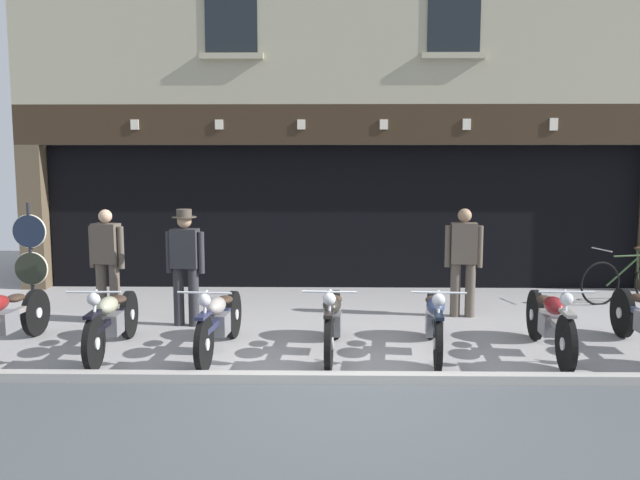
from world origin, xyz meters
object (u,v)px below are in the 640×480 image
object	(u,v)px
motorcycle_right	(550,321)
leaning_bicycle	(627,280)
motorcycle_far_left	(4,318)
tyre_sign_pole	(30,251)
shopkeeper_center	(185,261)
motorcycle_left	(112,320)
salesman_left	(107,259)
motorcycle_center_left	(219,320)
advert_board_near	(511,195)
motorcycle_center_right	(434,320)
motorcycle_center	(333,320)
salesman_right	(464,257)

from	to	relation	value
motorcycle_right	leaning_bicycle	distance (m)	3.68
motorcycle_far_left	tyre_sign_pole	size ratio (longest dim) A/B	1.21
motorcycle_right	shopkeeper_center	bearing A→B (deg)	-13.35
motorcycle_far_left	shopkeeper_center	world-z (taller)	shopkeeper_center
motorcycle_left	salesman_left	bearing A→B (deg)	-71.12
motorcycle_far_left	motorcycle_left	distance (m)	1.37
motorcycle_far_left	motorcycle_left	xyz separation A→B (m)	(1.37, -0.06, -0.00)
motorcycle_far_left	motorcycle_center_left	xyz separation A→B (m)	(2.69, -0.05, -0.00)
motorcycle_far_left	advert_board_near	world-z (taller)	advert_board_near
motorcycle_center_left	motorcycle_right	distance (m)	4.03
motorcycle_far_left	motorcycle_right	xyz separation A→B (m)	(6.72, -0.04, 0.01)
motorcycle_far_left	motorcycle_center_right	world-z (taller)	motorcycle_far_left
salesman_left	shopkeeper_center	world-z (taller)	shopkeeper_center
motorcycle_center_left	salesman_left	bearing A→B (deg)	-37.03
motorcycle_left	motorcycle_far_left	bearing A→B (deg)	-3.18
salesman_left	leaning_bicycle	bearing A→B (deg)	-159.13
motorcycle_far_left	advert_board_near	bearing A→B (deg)	-144.50
shopkeeper_center	advert_board_near	xyz separation A→B (m)	(5.34, 2.91, 0.76)
motorcycle_center	motorcycle_right	size ratio (longest dim) A/B	1.00
motorcycle_right	advert_board_near	size ratio (longest dim) A/B	1.92
motorcycle_far_left	tyre_sign_pole	bearing A→B (deg)	-69.62
salesman_right	leaning_bicycle	xyz separation A→B (m)	(2.89, 0.98, -0.52)
salesman_right	leaning_bicycle	distance (m)	3.09
salesman_right	salesman_left	bearing A→B (deg)	7.20
motorcycle_left	shopkeeper_center	xyz separation A→B (m)	(0.62, 1.39, 0.51)
motorcycle_center	salesman_left	distance (m)	3.79
motorcycle_center	advert_board_near	distance (m)	5.52
motorcycle_center	shopkeeper_center	bearing A→B (deg)	-29.38
motorcycle_center_right	motorcycle_left	bearing A→B (deg)	5.72
motorcycle_right	motorcycle_center_left	bearing A→B (deg)	2.92
motorcycle_right	motorcycle_center_right	bearing A→B (deg)	1.28
tyre_sign_pole	advert_board_near	bearing A→B (deg)	15.65
shopkeeper_center	advert_board_near	world-z (taller)	advert_board_near
motorcycle_far_left	motorcycle_center	size ratio (longest dim) A/B	1.01
motorcycle_far_left	salesman_right	bearing A→B (deg)	-156.80
motorcycle_center_left	salesman_left	xyz separation A→B (m)	(-1.94, 1.75, 0.48)
motorcycle_left	leaning_bicycle	distance (m)	8.12
motorcycle_left	advert_board_near	world-z (taller)	advert_board_near
motorcycle_center	motorcycle_right	bearing A→B (deg)	-176.39
tyre_sign_pole	advert_board_near	xyz separation A→B (m)	(7.87, 2.21, 0.73)
motorcycle_center_right	salesman_left	world-z (taller)	salesman_left
salesman_left	tyre_sign_pole	size ratio (longest dim) A/B	0.96
salesman_left	salesman_right	bearing A→B (deg)	-165.01
motorcycle_right	tyre_sign_pole	world-z (taller)	tyre_sign_pole
motorcycle_center_right	salesman_left	distance (m)	4.91
motorcycle_far_left	motorcycle_left	bearing A→B (deg)	-177.07
tyre_sign_pole	salesman_right	bearing A→B (deg)	-0.87
motorcycle_left	tyre_sign_pole	size ratio (longest dim) A/B	1.18
motorcycle_center_left	salesman_left	size ratio (longest dim) A/B	1.26
motorcycle_far_left	shopkeeper_center	xyz separation A→B (m)	(1.99, 1.32, 0.51)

